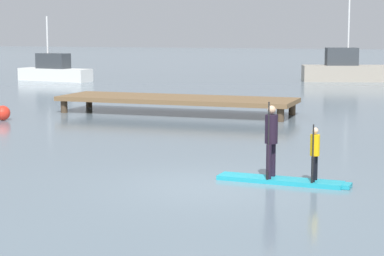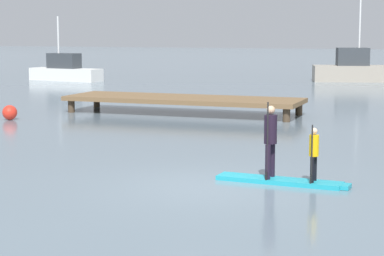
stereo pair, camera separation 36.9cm
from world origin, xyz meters
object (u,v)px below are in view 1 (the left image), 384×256
at_px(fishing_boat_green_midground, 54,71).
at_px(motor_boat_small_navy, 349,70).
at_px(paddler_child_solo, 315,151).
at_px(mooring_buoy_near, 3,113).
at_px(paddleboard_near, 283,181).
at_px(paddler_adult, 271,136).

bearing_deg(fishing_boat_green_midground, motor_boat_small_navy, 18.11).
distance_m(fishing_boat_green_midground, motor_boat_small_navy, 19.88).
xyz_separation_m(paddler_child_solo, mooring_buoy_near, (-13.08, 7.72, -0.49)).
height_order(motor_boat_small_navy, mooring_buoy_near, motor_boat_small_navy).
bearing_deg(fishing_boat_green_midground, paddleboard_near, -51.96).
xyz_separation_m(paddler_adult, paddler_child_solo, (0.99, -0.07, -0.27)).
relative_size(fishing_boat_green_midground, mooring_buoy_near, 9.61).
bearing_deg(motor_boat_small_navy, paddler_child_solo, -84.64).
distance_m(paddleboard_near, fishing_boat_green_midground, 34.64).
bearing_deg(mooring_buoy_near, paddler_adult, -32.34).
height_order(fishing_boat_green_midground, motor_boat_small_navy, motor_boat_small_navy).
xyz_separation_m(paddler_adult, mooring_buoy_near, (-12.09, 7.66, -0.75)).
distance_m(paddler_adult, mooring_buoy_near, 14.33).
xyz_separation_m(paddleboard_near, paddler_adult, (-0.29, 0.01, 0.99)).
relative_size(paddler_adult, motor_boat_small_navy, 0.26).
height_order(paddleboard_near, motor_boat_small_navy, motor_boat_small_navy).
xyz_separation_m(fishing_boat_green_midground, motor_boat_small_navy, (18.90, 6.18, 0.08)).
bearing_deg(mooring_buoy_near, fishing_boat_green_midground, 114.56).
bearing_deg(paddler_child_solo, paddler_adult, 176.18).
xyz_separation_m(paddler_child_solo, fishing_boat_green_midground, (-22.04, 27.33, -0.09)).
distance_m(fishing_boat_green_midground, mooring_buoy_near, 21.57).
relative_size(fishing_boat_green_midground, motor_boat_small_navy, 0.80).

